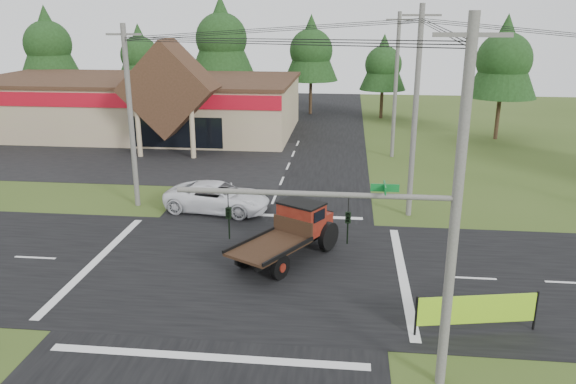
# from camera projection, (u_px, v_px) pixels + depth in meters

# --- Properties ---
(ground) EXTENTS (120.00, 120.00, 0.00)m
(ground) POSITION_uv_depth(u_px,v_px,m) (245.00, 268.00, 25.29)
(ground) COLOR #3A4E1C
(ground) RESTS_ON ground
(road_ns) EXTENTS (12.00, 120.00, 0.02)m
(road_ns) POSITION_uv_depth(u_px,v_px,m) (245.00, 268.00, 25.29)
(road_ns) COLOR black
(road_ns) RESTS_ON ground
(road_ew) EXTENTS (120.00, 12.00, 0.02)m
(road_ew) POSITION_uv_depth(u_px,v_px,m) (245.00, 268.00, 25.29)
(road_ew) COLOR black
(road_ew) RESTS_ON ground
(parking_apron) EXTENTS (28.00, 14.00, 0.02)m
(parking_apron) POSITION_uv_depth(u_px,v_px,m) (115.00, 158.00, 44.75)
(parking_apron) COLOR black
(parking_apron) RESTS_ON ground
(cvs_building) EXTENTS (30.40, 18.20, 9.19)m
(cvs_building) POSITION_uv_depth(u_px,v_px,m) (139.00, 104.00, 54.12)
(cvs_building) COLOR tan
(cvs_building) RESTS_ON ground
(traffic_signal_mast) EXTENTS (8.12, 0.24, 7.00)m
(traffic_signal_mast) POSITION_uv_depth(u_px,v_px,m) (393.00, 248.00, 16.26)
(traffic_signal_mast) COLOR #595651
(traffic_signal_mast) RESTS_ON ground
(utility_pole_nr) EXTENTS (2.00, 0.30, 11.00)m
(utility_pole_nr) POSITION_uv_depth(u_px,v_px,m) (456.00, 211.00, 15.72)
(utility_pole_nr) COLOR #595651
(utility_pole_nr) RESTS_ON ground
(utility_pole_nw) EXTENTS (2.00, 0.30, 10.50)m
(utility_pole_nw) POSITION_uv_depth(u_px,v_px,m) (130.00, 116.00, 32.09)
(utility_pole_nw) COLOR #595651
(utility_pole_nw) RESTS_ON ground
(utility_pole_ne) EXTENTS (2.00, 0.30, 11.50)m
(utility_pole_ne) POSITION_uv_depth(u_px,v_px,m) (415.00, 112.00, 30.29)
(utility_pole_ne) COLOR #595651
(utility_pole_ne) RESTS_ON ground
(utility_pole_n) EXTENTS (2.00, 0.30, 11.20)m
(utility_pole_n) POSITION_uv_depth(u_px,v_px,m) (396.00, 85.00, 43.62)
(utility_pole_n) COLOR #595651
(utility_pole_n) RESTS_ON ground
(tree_row_a) EXTENTS (6.72, 6.72, 12.12)m
(tree_row_a) POSITION_uv_depth(u_px,v_px,m) (47.00, 42.00, 63.90)
(tree_row_a) COLOR #332316
(tree_row_a) RESTS_ON ground
(tree_row_b) EXTENTS (5.60, 5.60, 10.10)m
(tree_row_b) POSITION_uv_depth(u_px,v_px,m) (139.00, 53.00, 65.18)
(tree_row_b) COLOR #332316
(tree_row_b) RESTS_ON ground
(tree_row_c) EXTENTS (7.28, 7.28, 13.13)m
(tree_row_c) POSITION_uv_depth(u_px,v_px,m) (221.00, 36.00, 62.59)
(tree_row_c) COLOR #332316
(tree_row_c) RESTS_ON ground
(tree_row_d) EXTENTS (6.16, 6.16, 11.11)m
(tree_row_d) POSITION_uv_depth(u_px,v_px,m) (311.00, 48.00, 62.92)
(tree_row_d) COLOR #332316
(tree_row_d) RESTS_ON ground
(tree_row_e) EXTENTS (5.04, 5.04, 9.09)m
(tree_row_e) POSITION_uv_depth(u_px,v_px,m) (383.00, 63.00, 60.60)
(tree_row_e) COLOR #332316
(tree_row_e) RESTS_ON ground
(tree_side_ne) EXTENTS (6.16, 6.16, 11.11)m
(tree_side_ne) POSITION_uv_depth(u_px,v_px,m) (504.00, 57.00, 49.68)
(tree_side_ne) COLOR #332316
(tree_side_ne) RESTS_ON ground
(antique_flatbed_truck) EXTENTS (5.06, 6.40, 2.54)m
(antique_flatbed_truck) POSITION_uv_depth(u_px,v_px,m) (286.00, 234.00, 25.79)
(antique_flatbed_truck) COLOR #56130C
(antique_flatbed_truck) RESTS_ON ground
(roadside_banner) EXTENTS (4.44, 1.01, 1.54)m
(roadside_banner) POSITION_uv_depth(u_px,v_px,m) (476.00, 314.00, 19.90)
(roadside_banner) COLOR #8ACC1B
(roadside_banner) RESTS_ON ground
(white_pickup) EXTENTS (6.36, 3.58, 1.68)m
(white_pickup) POSITION_uv_depth(u_px,v_px,m) (218.00, 197.00, 32.49)
(white_pickup) COLOR white
(white_pickup) RESTS_ON ground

